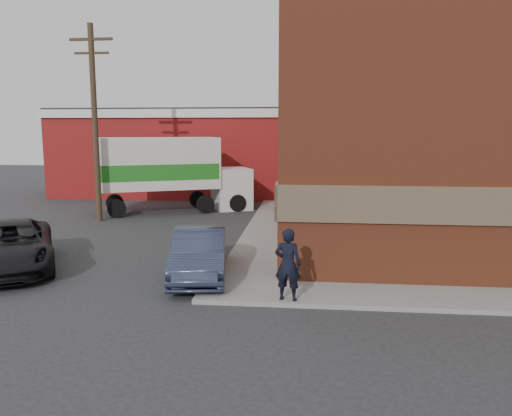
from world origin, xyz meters
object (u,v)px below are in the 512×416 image
(brick_building, at_px, (454,120))
(sedan, at_px, (199,254))
(man, at_px, (288,264))
(suv_a, at_px, (10,246))
(box_truck, at_px, (173,169))
(warehouse, at_px, (186,152))
(utility_pole, at_px, (95,119))

(brick_building, distance_m, sedan, 13.21)
(man, xyz_separation_m, suv_a, (-8.63, 2.26, -0.28))
(sedan, xyz_separation_m, box_truck, (-3.91, 11.59, 1.53))
(brick_building, bearing_deg, box_truck, 166.82)
(suv_a, relative_size, box_truck, 0.65)
(warehouse, bearing_deg, sedan, -75.07)
(brick_building, bearing_deg, sedan, -137.57)
(brick_building, xyz_separation_m, utility_pole, (-16.00, 0.00, 0.06))
(warehouse, bearing_deg, box_truck, -80.75)
(warehouse, bearing_deg, suv_a, -92.31)
(man, relative_size, suv_a, 0.34)
(warehouse, xyz_separation_m, man, (7.86, -21.55, -1.79))
(utility_pole, xyz_separation_m, suv_a, (0.72, -8.29, -4.01))
(sedan, relative_size, box_truck, 0.53)
(suv_a, distance_m, box_truck, 11.66)
(suv_a, height_order, box_truck, box_truck)
(sedan, bearing_deg, warehouse, 95.84)
(warehouse, distance_m, man, 23.01)
(suv_a, bearing_deg, utility_pole, 65.31)
(brick_building, height_order, box_truck, brick_building)
(suv_a, xyz_separation_m, box_truck, (2.07, 11.38, 1.51))
(brick_building, relative_size, sedan, 4.25)
(suv_a, bearing_deg, brick_building, -1.19)
(suv_a, bearing_deg, warehouse, 58.02)
(brick_building, bearing_deg, warehouse, 142.80)
(suv_a, bearing_deg, sedan, -31.70)
(warehouse, xyz_separation_m, box_truck, (1.29, -7.91, -0.57))
(brick_building, relative_size, box_truck, 2.24)
(warehouse, height_order, box_truck, warehouse)
(warehouse, xyz_separation_m, sedan, (5.20, -19.50, -2.10))
(brick_building, relative_size, suv_a, 3.45)
(man, bearing_deg, box_truck, -55.07)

